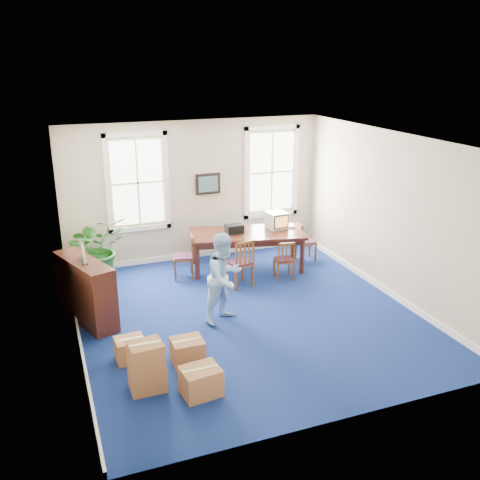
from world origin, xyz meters
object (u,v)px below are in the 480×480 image
object	(u,v)px
man	(225,278)
potted_plant	(97,248)
crt_tv	(277,220)
credenza	(86,289)
cardboard_boxes	(159,359)
chair_near_left	(239,262)
conference_table	(247,250)

from	to	relation	value
man	potted_plant	bearing A→B (deg)	97.15
crt_tv	credenza	xyz separation A→B (m)	(-4.33, -1.39, -0.42)
crt_tv	cardboard_boxes	size ratio (longest dim) A/B	0.33
crt_tv	chair_near_left	bearing A→B (deg)	-150.93
chair_near_left	credenza	xyz separation A→B (m)	(-3.09, -0.48, 0.09)
credenza	chair_near_left	bearing A→B (deg)	-11.77
crt_tv	chair_near_left	size ratio (longest dim) A/B	0.43
potted_plant	conference_table	bearing A→B (deg)	-9.41
credenza	crt_tv	bearing A→B (deg)	-2.91
chair_near_left	credenza	size ratio (longest dim) A/B	0.67
man	potted_plant	world-z (taller)	man
crt_tv	conference_table	bearing A→B (deg)	177.44
crt_tv	cardboard_boxes	bearing A→B (deg)	-140.37
conference_table	crt_tv	bearing A→B (deg)	16.85
conference_table	crt_tv	size ratio (longest dim) A/B	5.59
crt_tv	potted_plant	world-z (taller)	potted_plant
crt_tv	potted_plant	xyz separation A→B (m)	(-3.91, 0.47, -0.33)
crt_tv	credenza	distance (m)	4.57
man	credenza	world-z (taller)	man
chair_near_left	cardboard_boxes	distance (m)	3.68
man	potted_plant	xyz separation A→B (m)	(-1.90, 2.70, -0.12)
conference_table	crt_tv	world-z (taller)	crt_tv
conference_table	potted_plant	size ratio (longest dim) A/B	1.77
cardboard_boxes	conference_table	bearing A→B (deg)	52.68
chair_near_left	man	world-z (taller)	man
chair_near_left	credenza	bearing A→B (deg)	-2.41
cardboard_boxes	potted_plant	bearing A→B (deg)	94.78
conference_table	man	xyz separation A→B (m)	(-1.28, -2.18, 0.39)
chair_near_left	man	size ratio (longest dim) A/B	0.63
conference_table	chair_near_left	xyz separation A→B (m)	(-0.51, -0.85, 0.09)
potted_plant	chair_near_left	bearing A→B (deg)	-27.21
crt_tv	potted_plant	bearing A→B (deg)	166.18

